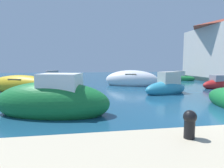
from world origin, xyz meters
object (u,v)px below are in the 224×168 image
(moored_boat_4, at_px, (50,80))
(moored_boat_8, at_px, (223,84))
(moored_boat_1, at_px, (132,80))
(moored_boat_7, at_px, (182,78))
(moored_boat_5, at_px, (53,101))
(mooring_bollard, at_px, (190,123))
(moored_boat_2, at_px, (21,85))
(moored_boat_6, at_px, (166,87))

(moored_boat_4, distance_m, moored_boat_8, 17.26)
(moored_boat_1, relative_size, moored_boat_7, 1.86)
(moored_boat_1, bearing_deg, moored_boat_5, 79.24)
(moored_boat_8, height_order, mooring_bollard, moored_boat_8)
(moored_boat_5, bearing_deg, moored_boat_2, -49.72)
(moored_boat_8, bearing_deg, moored_boat_2, 174.75)
(mooring_bollard, bearing_deg, moored_boat_1, 79.87)
(moored_boat_5, height_order, moored_boat_8, moored_boat_5)
(moored_boat_4, bearing_deg, mooring_bollard, 84.05)
(moored_boat_4, bearing_deg, moored_boat_8, 132.20)
(moored_boat_4, distance_m, moored_boat_5, 13.47)
(moored_boat_5, bearing_deg, moored_boat_7, -119.48)
(moored_boat_5, xyz_separation_m, moored_boat_6, (7.38, 4.54, -0.11))
(moored_boat_4, distance_m, moored_boat_6, 12.98)
(moored_boat_1, distance_m, moored_boat_7, 9.10)
(moored_boat_6, xyz_separation_m, moored_boat_8, (6.23, 1.84, -0.08))
(moored_boat_7, relative_size, mooring_bollard, 4.71)
(moored_boat_7, bearing_deg, moored_boat_6, -86.63)
(moored_boat_2, height_order, moored_boat_7, moored_boat_2)
(moored_boat_5, relative_size, moored_boat_6, 1.41)
(moored_boat_1, height_order, moored_boat_2, moored_boat_1)
(moored_boat_4, height_order, moored_boat_6, moored_boat_6)
(moored_boat_2, xyz_separation_m, moored_boat_6, (10.88, -2.96, 0.01))
(moored_boat_4, xyz_separation_m, moored_boat_6, (9.59, -8.75, 0.07))
(moored_boat_4, height_order, mooring_bollard, moored_boat_4)
(moored_boat_2, height_order, moored_boat_4, moored_boat_4)
(moored_boat_1, xyz_separation_m, moored_boat_2, (-9.70, -2.37, -0.09))
(moored_boat_7, bearing_deg, moored_boat_4, -138.33)
(moored_boat_5, xyz_separation_m, moored_boat_7, (14.16, 14.29, -0.24))
(moored_boat_8, bearing_deg, moored_boat_1, 153.25)
(moored_boat_8, bearing_deg, moored_boat_5, -156.36)
(moored_boat_4, bearing_deg, moored_boat_2, 53.22)
(moored_boat_4, xyz_separation_m, mooring_bollard, (5.85, -17.74, 0.47))
(moored_boat_1, bearing_deg, mooring_bollard, 101.21)
(moored_boat_5, height_order, moored_boat_6, moored_boat_5)
(mooring_bollard, bearing_deg, moored_boat_2, 120.84)
(moored_boat_5, xyz_separation_m, moored_boat_8, (13.60, 6.38, -0.19))
(moored_boat_1, xyz_separation_m, moored_boat_6, (1.19, -5.33, -0.08))
(moored_boat_1, relative_size, moored_boat_4, 1.49)
(moored_boat_2, xyz_separation_m, moored_boat_5, (3.50, -7.50, 0.12))
(moored_boat_1, distance_m, moored_boat_8, 8.20)
(moored_boat_2, xyz_separation_m, mooring_bollard, (7.14, -11.95, 0.41))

